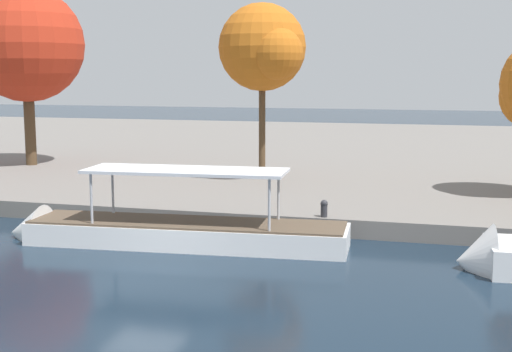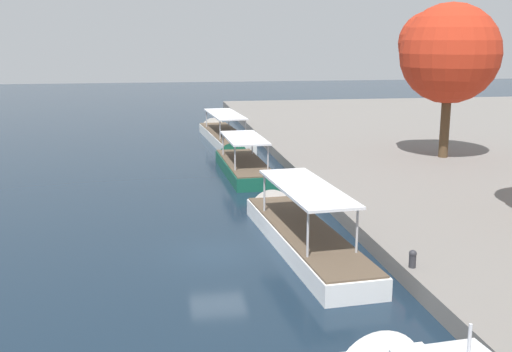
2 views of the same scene
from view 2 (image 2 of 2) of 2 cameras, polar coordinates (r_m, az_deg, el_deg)
name	(u,v)px [view 2 (image 2 of 2)]	position (r m, az deg, el deg)	size (l,w,h in m)	color
ground_plane	(217,254)	(27.81, -3.62, -7.23)	(220.00, 220.00, 0.00)	#142333
tour_boat_0	(223,137)	(57.93, -3.08, 3.62)	(15.20, 3.77, 3.75)	silver
tour_boat_1	(242,167)	(44.35, -1.32, 0.86)	(11.45, 3.10, 3.71)	#14513D
tour_boat_2	(299,236)	(29.14, 4.02, -5.60)	(13.78, 3.60, 3.96)	white
mooring_bollard_0	(413,258)	(24.69, 14.35, -7.41)	(0.30, 0.30, 0.71)	#2D2D33
tree_1	(444,52)	(47.36, 17.12, 10.94)	(7.21, 7.21, 11.22)	#4C3823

